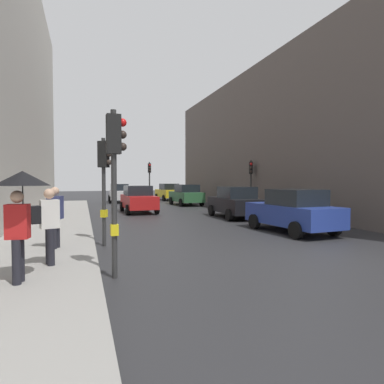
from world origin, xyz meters
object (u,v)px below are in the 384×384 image
Objects in this scene: traffic_light_far_median at (150,175)px; car_dark_suv at (235,202)px; car_yellow_taxi at (168,192)px; traffic_light_near_right at (104,172)px; traffic_light_near_left at (115,163)px; car_blue_van at (293,211)px; traffic_light_mid_street at (251,176)px; car_red_sedan at (138,199)px; pedestrian_with_umbrella at (21,195)px; pedestrian_with_black_backpack at (48,222)px; car_white_compact at (119,193)px; pedestrian_with_grey_backpack at (54,214)px; car_green_estate at (186,195)px.

traffic_light_far_median is 12.94m from car_dark_suv.
car_yellow_taxi is at bearing 57.80° from traffic_light_far_median.
traffic_light_near_right is 24.57m from car_yellow_taxi.
traffic_light_far_median is at bearing 77.18° from traffic_light_near_left.
car_blue_van is (-0.07, -5.48, 0.00)m from car_dark_suv.
traffic_light_near_left reaches higher than traffic_light_mid_street.
car_blue_van is at bearing -65.74° from car_red_sedan.
pedestrian_with_umbrella reaches higher than car_red_sedan.
pedestrian_with_black_backpack is (-8.93, -8.62, 0.29)m from car_dark_suv.
traffic_light_near_right reaches higher than car_blue_van.
traffic_light_near_left is at bearing -100.98° from car_red_sedan.
pedestrian_with_black_backpack reaches higher than car_dark_suv.
car_blue_van is 2.44× the size of pedestrian_with_black_backpack.
traffic_light_mid_street is at bearing 47.88° from pedestrian_with_umbrella.
car_yellow_taxi is at bearing 70.23° from pedestrian_with_umbrella.
car_red_sedan is (2.79, 14.39, -1.63)m from traffic_light_near_left.
car_white_compact is at bearing 107.32° from car_dark_suv.
car_red_sedan is 15.43m from pedestrian_with_umbrella.
pedestrian_with_grey_backpack is (-1.47, 2.97, -1.34)m from traffic_light_near_left.
car_dark_suv is at bearing -91.66° from car_yellow_taxi.
traffic_light_mid_street is 14.01m from car_yellow_taxi.
car_dark_suv is (4.82, -15.45, 0.00)m from car_white_compact.
pedestrian_with_umbrella is at bearing -99.94° from car_white_compact.
car_dark_suv is at bearing 43.97° from pedestrian_with_black_backpack.
traffic_light_near_left is 16.75m from traffic_light_mid_street.
car_blue_van is 2.44× the size of pedestrian_with_grey_backpack.
car_red_sedan and car_blue_van have the same top height.
car_dark_suv is 13.60m from pedestrian_with_umbrella.
traffic_light_far_median is at bearing -122.20° from car_yellow_taxi.
pedestrian_with_grey_backpack is at bearing -139.39° from traffic_light_mid_street.
car_white_compact is 2.41× the size of pedestrian_with_black_backpack.
traffic_light_mid_street is (10.39, 13.14, -0.09)m from traffic_light_near_left.
pedestrian_with_grey_backpack is at bearing 84.68° from pedestrian_with_umbrella.
traffic_light_mid_street reaches higher than pedestrian_with_black_backpack.
car_green_estate is at bearing -46.25° from traffic_light_far_median.
car_dark_suv is (-0.18, -9.86, 0.00)m from car_green_estate.
traffic_light_near_right is at bearing -115.91° from car_green_estate.
traffic_light_near_right is 0.82× the size of car_dark_suv.
pedestrian_with_grey_backpack is at bearing -118.99° from car_green_estate.
traffic_light_near_left reaches higher than car_red_sedan.
traffic_light_near_left is 0.85× the size of car_red_sedan.
car_white_compact is 21.46m from car_blue_van.
pedestrian_with_umbrella is at bearing -107.26° from car_red_sedan.
traffic_light_far_median is at bearing 133.75° from car_green_estate.
pedestrian_with_umbrella is (-9.19, -4.44, 0.96)m from car_blue_van.
car_yellow_taxi is at bearing 67.37° from car_red_sedan.
car_white_compact and car_blue_van have the same top height.
car_green_estate is at bearing 88.96° from car_dark_suv.
car_green_estate is 7.50m from car_white_compact.
car_green_estate is 0.99× the size of car_yellow_taxi.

